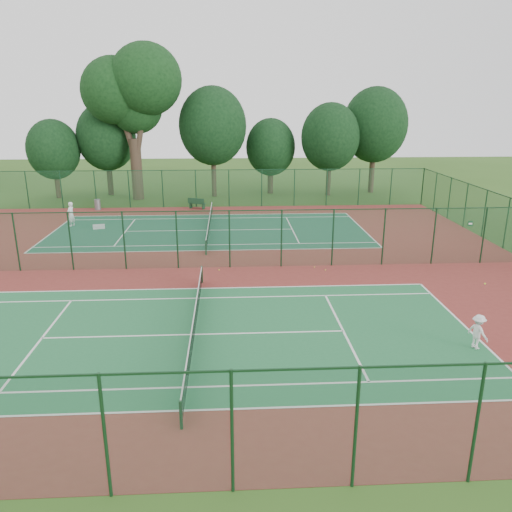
{
  "coord_description": "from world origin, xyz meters",
  "views": [
    {
      "loc": [
        1.56,
        -28.41,
        9.53
      ],
      "look_at": [
        2.94,
        -2.96,
        1.6
      ],
      "focal_mm": 35.0,
      "sensor_mm": 36.0,
      "label": 1
    }
  ],
  "objects_px": {
    "player_far": "(71,214)",
    "bench": "(197,203)",
    "player_near": "(478,332)",
    "big_tree": "(133,90)",
    "kit_bag": "(99,227)",
    "trash_bin": "(98,205)"
  },
  "relations": [
    {
      "from": "player_far",
      "to": "kit_bag",
      "type": "height_order",
      "value": "player_far"
    },
    {
      "from": "player_near",
      "to": "kit_bag",
      "type": "relative_size",
      "value": 1.62
    },
    {
      "from": "player_near",
      "to": "bench",
      "type": "relative_size",
      "value": 0.85
    },
    {
      "from": "player_far",
      "to": "bench",
      "type": "relative_size",
      "value": 1.14
    },
    {
      "from": "bench",
      "to": "kit_bag",
      "type": "height_order",
      "value": "bench"
    },
    {
      "from": "player_near",
      "to": "kit_bag",
      "type": "xyz_separation_m",
      "value": [
        -20.01,
        20.78,
        -0.56
      ]
    },
    {
      "from": "big_tree",
      "to": "player_far",
      "type": "bearing_deg",
      "value": -106.74
    },
    {
      "from": "kit_bag",
      "to": "big_tree",
      "type": "bearing_deg",
      "value": 71.8
    },
    {
      "from": "player_near",
      "to": "bench",
      "type": "height_order",
      "value": "player_near"
    },
    {
      "from": "trash_bin",
      "to": "player_near",
      "type": "bearing_deg",
      "value": -52.04
    },
    {
      "from": "player_far",
      "to": "kit_bag",
      "type": "distance_m",
      "value": 2.72
    },
    {
      "from": "trash_bin",
      "to": "bench",
      "type": "relative_size",
      "value": 0.57
    },
    {
      "from": "player_far",
      "to": "kit_bag",
      "type": "bearing_deg",
      "value": 86.42
    },
    {
      "from": "bench",
      "to": "player_near",
      "type": "bearing_deg",
      "value": -42.11
    },
    {
      "from": "bench",
      "to": "kit_bag",
      "type": "relative_size",
      "value": 1.89
    },
    {
      "from": "player_near",
      "to": "kit_bag",
      "type": "distance_m",
      "value": 28.85
    },
    {
      "from": "player_far",
      "to": "big_tree",
      "type": "relative_size",
      "value": 0.13
    },
    {
      "from": "big_tree",
      "to": "bench",
      "type": "bearing_deg",
      "value": -41.29
    },
    {
      "from": "player_near",
      "to": "player_far",
      "type": "relative_size",
      "value": 0.75
    },
    {
      "from": "player_far",
      "to": "big_tree",
      "type": "bearing_deg",
      "value": -176.34
    },
    {
      "from": "player_far",
      "to": "big_tree",
      "type": "distance_m",
      "value": 15.35
    },
    {
      "from": "bench",
      "to": "big_tree",
      "type": "bearing_deg",
      "value": 161.95
    }
  ]
}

